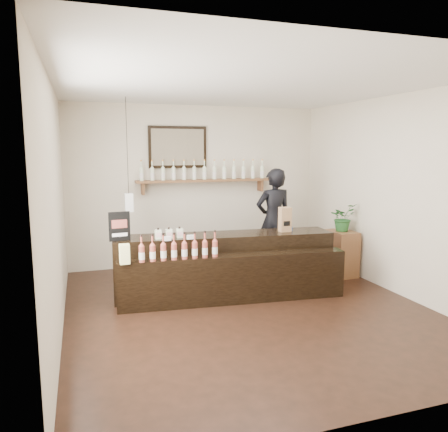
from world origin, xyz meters
TOP-DOWN VIEW (x-y plane):
  - ground at (0.00, 0.00)m, footprint 5.00×5.00m
  - room_shell at (0.00, 0.00)m, footprint 5.00×5.00m
  - back_wall_decor at (-0.14, 2.37)m, footprint 2.66×0.96m
  - counter at (-0.09, 0.59)m, footprint 3.12×1.11m
  - promo_sign at (-1.53, 0.68)m, footprint 0.28×0.05m
  - paper_bag at (0.81, 0.60)m, footprint 0.16×0.13m
  - tape_dispenser at (0.87, 0.64)m, footprint 0.14×0.08m
  - side_cabinet at (2.00, 0.94)m, footprint 0.38×0.52m
  - potted_plant at (2.00, 0.94)m, footprint 0.49×0.45m
  - shopkeeper at (1.07, 1.55)m, footprint 0.73×0.49m

SIDE VIEW (x-z plane):
  - ground at x=0.00m, z-range 0.00..0.00m
  - side_cabinet at x=2.00m, z-range 0.00..0.74m
  - counter at x=-0.09m, z-range -0.10..0.91m
  - tape_dispenser at x=0.87m, z-range 0.85..0.96m
  - potted_plant at x=2.00m, z-range 0.74..1.18m
  - shopkeeper at x=1.07m, z-range 0.00..1.96m
  - paper_bag at x=0.81m, z-range 0.86..1.21m
  - promo_sign at x=-1.53m, z-range 0.86..1.24m
  - room_shell at x=0.00m, z-range -0.80..4.20m
  - back_wall_decor at x=-0.14m, z-range 0.91..2.60m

